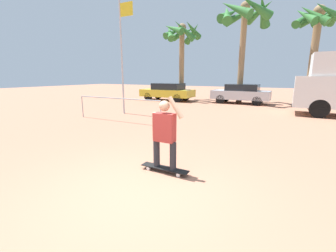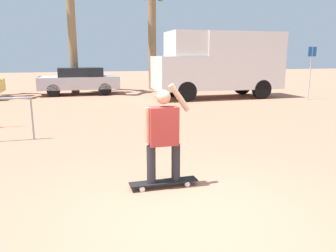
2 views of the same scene
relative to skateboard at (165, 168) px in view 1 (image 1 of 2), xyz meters
name	(u,v)px [view 1 (image 1 of 2)]	position (x,y,z in m)	size (l,w,h in m)	color
ground_plane	(139,194)	(0.07, -1.04, -0.08)	(80.00, 80.00, 0.00)	#A36B51
skateboard	(165,168)	(0.00, 0.00, 0.00)	(1.10, 0.22, 0.10)	black
person_skateboarder	(164,131)	(0.00, 0.00, 0.84)	(0.73, 0.22, 1.55)	#28282D
parked_car_silver	(241,93)	(-1.00, 13.52, 0.68)	(4.14, 1.86, 1.43)	black
parked_car_yellow	(167,91)	(-6.82, 12.67, 0.68)	(4.40, 1.85, 1.43)	black
palm_tree_near_van	(317,25)	(3.38, 15.10, 5.29)	(3.28, 3.33, 6.72)	#8E704C
palm_tree_center_background	(244,17)	(-1.28, 14.08, 6.09)	(3.95, 4.12, 7.47)	#8E704C
palm_tree_far_left	(181,37)	(-6.05, 13.67, 5.02)	(3.12, 3.19, 6.32)	#8E704C
flagpole	(123,50)	(-5.71, 5.73, 3.28)	(0.87, 0.12, 5.85)	#B7B7BC
plaza_railing_segment	(117,101)	(-4.61, 3.85, 0.83)	(4.60, 0.05, 1.08)	#99999E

